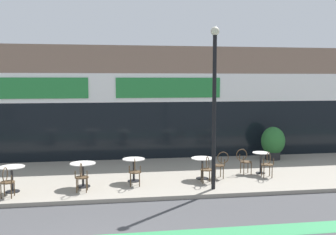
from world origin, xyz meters
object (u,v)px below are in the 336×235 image
at_px(cafe_chair_0_near, 6,180).
at_px(cafe_chair_3_near, 207,168).
at_px(bistro_table_1, 83,170).
at_px(bistro_table_4, 261,159).
at_px(cafe_chair_4_side, 244,160).
at_px(bistro_table_2, 134,165).
at_px(planter_pot, 273,142).
at_px(bistro_table_3, 202,164).
at_px(lamp_post, 214,96).
at_px(cafe_chair_2_near, 135,170).
at_px(cafe_chair_3_side, 220,163).
at_px(cafe_chair_1_near, 82,175).
at_px(bistro_table_0, 12,174).
at_px(cafe_chair_4_near, 268,163).

bearing_deg(cafe_chair_0_near, cafe_chair_3_near, -79.43).
bearing_deg(bistro_table_1, bistro_table_4, 7.66).
bearing_deg(cafe_chair_3_near, cafe_chair_4_side, -55.45).
bearing_deg(bistro_table_1, bistro_table_2, 14.86).
bearing_deg(planter_pot, bistro_table_3, -143.86).
height_order(bistro_table_1, lamp_post, lamp_post).
xyz_separation_m(bistro_table_3, lamp_post, (0.03, -1.27, 2.33)).
distance_m(cafe_chair_2_near, cafe_chair_3_side, 3.00).
bearing_deg(planter_pot, cafe_chair_1_near, -153.91).
xyz_separation_m(bistro_table_1, lamp_post, (3.95, -0.87, 2.30)).
xyz_separation_m(bistro_table_2, lamp_post, (2.34, -1.29, 2.30)).
height_order(bistro_table_1, cafe_chair_0_near, cafe_chair_0_near).
distance_m(bistro_table_2, planter_pot, 6.59).
bearing_deg(cafe_chair_3_near, cafe_chair_0_near, 97.96).
xyz_separation_m(bistro_table_2, cafe_chair_4_side, (3.93, 0.40, -0.02)).
bearing_deg(bistro_table_2, bistro_table_3, -0.62).
bearing_deg(cafe_chair_2_near, cafe_chair_3_near, -85.56).
height_order(bistro_table_0, bistro_table_4, bistro_table_0).
bearing_deg(bistro_table_4, cafe_chair_4_near, -90.88).
bearing_deg(lamp_post, bistro_table_1, 167.64).
bearing_deg(cafe_chair_3_side, bistro_table_0, 3.49).
xyz_separation_m(bistro_table_4, planter_pot, (1.46, 2.28, 0.19)).
distance_m(bistro_table_1, planter_pot, 8.24).
distance_m(bistro_table_2, cafe_chair_3_side, 2.93).
height_order(cafe_chair_3_near, lamp_post, lamp_post).
xyz_separation_m(bistro_table_4, cafe_chair_1_near, (-6.16, -1.45, -0.01)).
relative_size(bistro_table_4, cafe_chair_4_near, 0.84).
distance_m(cafe_chair_0_near, cafe_chair_4_near, 8.28).
distance_m(bistro_table_2, cafe_chair_3_near, 2.39).
bearing_deg(planter_pot, bistro_table_4, -122.68).
relative_size(bistro_table_1, cafe_chair_2_near, 0.88).
bearing_deg(cafe_chair_1_near, planter_pot, -60.41).
bearing_deg(bistro_table_3, cafe_chair_3_near, -90.21).
distance_m(bistro_table_1, cafe_chair_3_side, 4.56).
bearing_deg(cafe_chair_1_near, cafe_chair_4_near, -78.83).
bearing_deg(cafe_chair_3_near, bistro_table_0, 91.98).
relative_size(bistro_table_2, cafe_chair_4_side, 0.83).
bearing_deg(bistro_table_4, cafe_chair_3_near, -154.91).
relative_size(bistro_table_4, cafe_chair_0_near, 0.84).
bearing_deg(bistro_table_4, cafe_chair_4_side, -179.57).
distance_m(bistro_table_0, lamp_post, 6.45).
bearing_deg(bistro_table_4, bistro_table_3, -169.24).
height_order(bistro_table_1, cafe_chair_4_near, cafe_chair_4_near).
height_order(bistro_table_3, planter_pot, planter_pot).
xyz_separation_m(cafe_chair_3_near, lamp_post, (0.04, -0.64, 2.32)).
relative_size(cafe_chair_2_near, planter_pot, 0.66).
bearing_deg(cafe_chair_4_side, bistro_table_4, -3.11).
relative_size(cafe_chair_2_near, cafe_chair_3_near, 1.00).
distance_m(bistro_table_3, cafe_chair_0_near, 6.10).
height_order(bistro_table_3, cafe_chair_2_near, cafe_chair_2_near).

